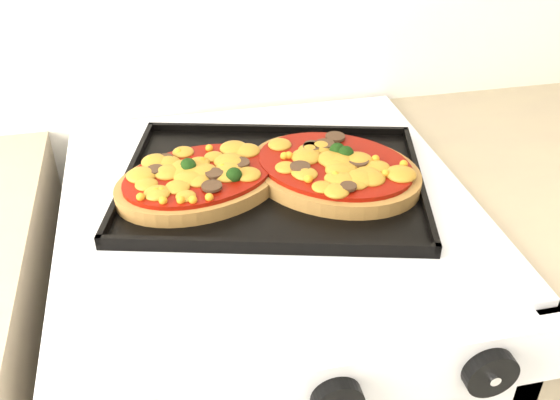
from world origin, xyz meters
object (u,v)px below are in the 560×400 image
object	(u,v)px
stove	(270,397)
pizza_left	(199,178)
pizza_right	(334,168)
baking_tray	(273,181)

from	to	relation	value
stove	pizza_left	size ratio (longest dim) A/B	3.67
pizza_left	pizza_right	size ratio (longest dim) A/B	0.96
pizza_left	stove	bearing A→B (deg)	-13.27
baking_tray	pizza_right	size ratio (longest dim) A/B	1.69
pizza_right	baking_tray	bearing A→B (deg)	172.21
pizza_left	baking_tray	bearing A→B (deg)	-1.48
stove	baking_tray	distance (m)	0.47
stove	pizza_left	bearing A→B (deg)	166.73
baking_tray	pizza_right	world-z (taller)	pizza_right
stove	pizza_right	distance (m)	0.49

